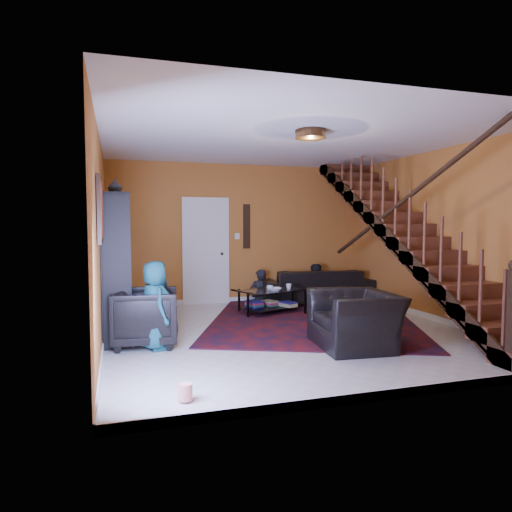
{
  "coord_description": "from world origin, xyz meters",
  "views": [
    {
      "loc": [
        -2.4,
        -6.25,
        1.59
      ],
      "look_at": [
        -0.36,
        0.4,
        1.11
      ],
      "focal_mm": 32.0,
      "sensor_mm": 36.0,
      "label": 1
    }
  ],
  "objects_px": {
    "armchair_right": "(355,320)",
    "coffee_table": "(272,300)",
    "sofa": "(315,285)",
    "armchair_left": "(146,317)",
    "bookshelf": "(117,268)"
  },
  "relations": [
    {
      "from": "armchair_right",
      "to": "coffee_table",
      "type": "xyz_separation_m",
      "value": [
        -0.29,
        2.47,
        -0.12
      ]
    },
    {
      "from": "armchair_right",
      "to": "sofa",
      "type": "bearing_deg",
      "value": 168.76
    },
    {
      "from": "armchair_left",
      "to": "coffee_table",
      "type": "relative_size",
      "value": 0.65
    },
    {
      "from": "sofa",
      "to": "armchair_right",
      "type": "bearing_deg",
      "value": 79.85
    },
    {
      "from": "sofa",
      "to": "coffee_table",
      "type": "distance_m",
      "value": 1.54
    },
    {
      "from": "bookshelf",
      "to": "coffee_table",
      "type": "distance_m",
      "value": 2.86
    },
    {
      "from": "armchair_left",
      "to": "coffee_table",
      "type": "bearing_deg",
      "value": -48.37
    },
    {
      "from": "armchair_right",
      "to": "armchair_left",
      "type": "bearing_deg",
      "value": -104.02
    },
    {
      "from": "bookshelf",
      "to": "armchair_right",
      "type": "bearing_deg",
      "value": -29.43
    },
    {
      "from": "armchair_right",
      "to": "coffee_table",
      "type": "height_order",
      "value": "armchair_right"
    },
    {
      "from": "sofa",
      "to": "armchair_left",
      "type": "distance_m",
      "value": 4.33
    },
    {
      "from": "coffee_table",
      "to": "bookshelf",
      "type": "bearing_deg",
      "value": -162.96
    },
    {
      "from": "armchair_right",
      "to": "coffee_table",
      "type": "relative_size",
      "value": 0.86
    },
    {
      "from": "bookshelf",
      "to": "armchair_right",
      "type": "distance_m",
      "value": 3.43
    },
    {
      "from": "bookshelf",
      "to": "armchair_right",
      "type": "xyz_separation_m",
      "value": [
        2.94,
        -1.66,
        -0.61
      ]
    }
  ]
}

